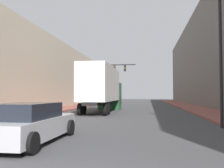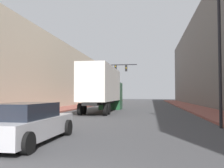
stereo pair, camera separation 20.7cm
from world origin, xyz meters
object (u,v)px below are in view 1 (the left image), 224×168
(sedan_car, at_px, (29,123))
(street_lamp, at_px, (220,30))
(semi_truck, at_px, (103,88))
(traffic_signal_gantry, at_px, (105,75))

(sedan_car, bearing_deg, street_lamp, 32.50)
(semi_truck, height_order, sedan_car, semi_truck)
(street_lamp, bearing_deg, traffic_signal_gantry, 113.72)
(sedan_car, xyz_separation_m, traffic_signal_gantry, (-2.16, 27.58, 3.87))
(sedan_car, height_order, traffic_signal_gantry, traffic_signal_gantry)
(semi_truck, xyz_separation_m, sedan_car, (0.31, -15.98, -1.70))
(sedan_car, height_order, street_lamp, street_lamp)
(semi_truck, bearing_deg, traffic_signal_gantry, 99.06)
(semi_truck, distance_m, street_lamp, 13.92)
(traffic_signal_gantry, bearing_deg, street_lamp, -66.28)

